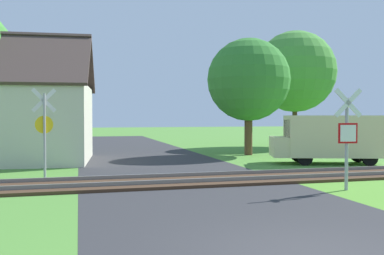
{
  "coord_description": "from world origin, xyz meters",
  "views": [
    {
      "loc": [
        -3.43,
        -5.72,
        2.2
      ],
      "look_at": [
        0.5,
        9.05,
        1.8
      ],
      "focal_mm": 40.0,
      "sensor_mm": 36.0,
      "label": 1
    }
  ],
  "objects_px": {
    "crossing_sign_far": "(44,126)",
    "house": "(20,120)",
    "tree_far": "(295,72)",
    "tree_right": "(249,80)",
    "mail_truck": "(329,137)",
    "stop_sign_near": "(347,134)"
  },
  "relations": [
    {
      "from": "house",
      "to": "tree_right",
      "type": "relative_size",
      "value": 1.11
    },
    {
      "from": "mail_truck",
      "to": "stop_sign_near",
      "type": "bearing_deg",
      "value": 168.83
    },
    {
      "from": "stop_sign_near",
      "to": "crossing_sign_far",
      "type": "height_order",
      "value": "crossing_sign_far"
    },
    {
      "from": "stop_sign_near",
      "to": "tree_right",
      "type": "height_order",
      "value": "tree_right"
    },
    {
      "from": "house",
      "to": "stop_sign_near",
      "type": "bearing_deg",
      "value": -41.74
    },
    {
      "from": "crossing_sign_far",
      "to": "tree_far",
      "type": "relative_size",
      "value": 0.38
    },
    {
      "from": "crossing_sign_far",
      "to": "tree_far",
      "type": "bearing_deg",
      "value": 19.94
    },
    {
      "from": "tree_far",
      "to": "mail_truck",
      "type": "distance_m",
      "value": 11.96
    },
    {
      "from": "house",
      "to": "tree_far",
      "type": "relative_size",
      "value": 0.88
    },
    {
      "from": "crossing_sign_far",
      "to": "tree_far",
      "type": "height_order",
      "value": "tree_far"
    },
    {
      "from": "mail_truck",
      "to": "tree_right",
      "type": "bearing_deg",
      "value": 37.12
    },
    {
      "from": "tree_far",
      "to": "tree_right",
      "type": "xyz_separation_m",
      "value": [
        -5.79,
        -5.32,
        -1.16
      ]
    },
    {
      "from": "stop_sign_near",
      "to": "mail_truck",
      "type": "relative_size",
      "value": 0.58
    },
    {
      "from": "crossing_sign_far",
      "to": "mail_truck",
      "type": "distance_m",
      "value": 12.48
    },
    {
      "from": "crossing_sign_far",
      "to": "tree_far",
      "type": "xyz_separation_m",
      "value": [
        16.32,
        11.83,
        3.55
      ]
    },
    {
      "from": "house",
      "to": "tree_right",
      "type": "distance_m",
      "value": 12.3
    },
    {
      "from": "tree_far",
      "to": "tree_right",
      "type": "distance_m",
      "value": 7.95
    },
    {
      "from": "crossing_sign_far",
      "to": "house",
      "type": "relative_size",
      "value": 0.44
    },
    {
      "from": "tree_right",
      "to": "mail_truck",
      "type": "bearing_deg",
      "value": -70.29
    },
    {
      "from": "mail_truck",
      "to": "tree_far",
      "type": "bearing_deg",
      "value": -3.15
    },
    {
      "from": "crossing_sign_far",
      "to": "house",
      "type": "xyz_separation_m",
      "value": [
        -1.55,
        5.96,
        0.16
      ]
    },
    {
      "from": "tree_right",
      "to": "house",
      "type": "bearing_deg",
      "value": -177.39
    }
  ]
}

